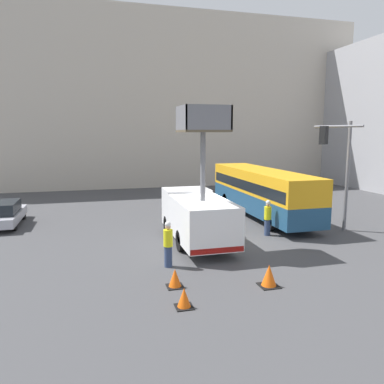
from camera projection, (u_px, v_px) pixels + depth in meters
ground_plane at (223, 243)px, 18.63m from camera, size 120.00×120.00×0.00m
building_backdrop_far at (148, 103)px, 41.11m from camera, size 44.00×10.00×17.37m
utility_truck at (197, 213)px, 18.23m from camera, size 2.38×6.18×6.58m
city_bus at (261, 189)px, 24.30m from camera, size 2.54×11.37×3.06m
traffic_light_pole at (340, 159)px, 19.76m from camera, size 2.71×2.46×6.04m
road_worker_near_truck at (168, 244)px, 15.11m from camera, size 0.38×0.38×1.90m
road_worker_directing at (268, 218)px, 19.83m from camera, size 0.38×0.38×1.90m
traffic_cone_near_truck at (175, 278)px, 13.20m from camera, size 0.58×0.58×0.67m
traffic_cone_mid_road at (269, 276)px, 13.26m from camera, size 0.69×0.69×0.79m
traffic_cone_far_side at (184, 298)px, 11.64m from camera, size 0.56×0.56×0.63m
parked_car_curbside at (4, 213)px, 21.95m from camera, size 1.77×4.69×1.45m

